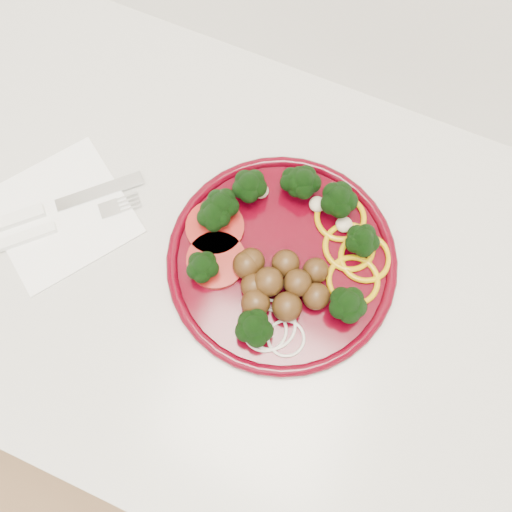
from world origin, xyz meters
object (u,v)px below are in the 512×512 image
at_px(napkin, 61,214).
at_px(fork, 42,231).
at_px(plate, 281,254).
at_px(knife, 39,211).

distance_m(napkin, fork, 0.03).
xyz_separation_m(plate, knife, (-0.30, -0.07, -0.01)).
relative_size(plate, napkin, 1.77).
distance_m(knife, fork, 0.03).
height_order(napkin, fork, fork).
height_order(plate, napkin, plate).
height_order(plate, knife, plate).
distance_m(plate, knife, 0.31).
height_order(plate, fork, plate).
distance_m(plate, fork, 0.30).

